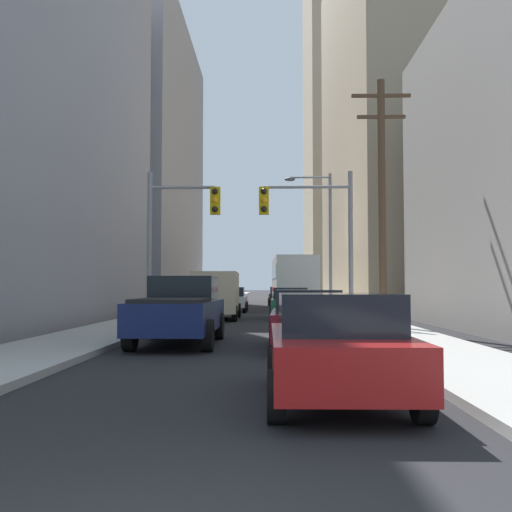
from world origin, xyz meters
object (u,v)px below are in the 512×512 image
sedan_black (280,296)px  sedan_maroon (307,319)px  pickup_truck_navy (180,311)px  sedan_green (290,303)px  sedan_white (231,299)px  city_bus (293,281)px  traffic_signal_near_right (311,222)px  traffic_signal_near_left (179,224)px  cargo_van_beige (217,293)px  sedan_red (337,347)px

sedan_black → sedan_maroon: bearing=-89.9°
pickup_truck_navy → sedan_green: pickup_truck_navy is taller
sedan_maroon → sedan_white: same height
sedan_black → sedan_green: bearing=-89.7°
city_bus → sedan_maroon: (-0.62, -24.98, -1.16)m
pickup_truck_navy → sedan_maroon: 3.71m
sedan_green → traffic_signal_near_right: size_ratio=0.70×
city_bus → traffic_signal_near_left: traffic_signal_near_left is taller
cargo_van_beige → sedan_red: (3.45, -20.70, -0.52)m
pickup_truck_navy → traffic_signal_near_left: bearing=98.6°
sedan_white → sedan_red: bearing=-83.6°
sedan_maroon → traffic_signal_near_right: bearing=85.3°
cargo_van_beige → sedan_black: cargo_van_beige is taller
sedan_white → traffic_signal_near_left: bearing=-94.5°
sedan_maroon → traffic_signal_near_right: size_ratio=0.71×
sedan_green → sedan_maroon: bearing=-90.2°
sedan_green → sedan_white: (-3.31, 8.06, 0.00)m
cargo_van_beige → sedan_green: 3.57m
cargo_van_beige → sedan_maroon: 14.20m
sedan_green → traffic_signal_near_left: size_ratio=0.70×
pickup_truck_navy → sedan_green: (3.50, 12.53, -0.16)m
sedan_red → sedan_white: 29.08m
sedan_red → sedan_black: bearing=90.0°
sedan_white → sedan_green: bearing=-67.7°
sedan_green → traffic_signal_near_left: bearing=-125.5°
city_bus → traffic_signal_near_right: (0.01, -17.32, 2.10)m
sedan_red → sedan_green: same height
cargo_van_beige → traffic_signal_near_left: 6.73m
city_bus → cargo_van_beige: city_bus is taller
cargo_van_beige → sedan_white: cargo_van_beige is taller
city_bus → sedan_red: city_bus is taller
pickup_truck_navy → traffic_signal_near_right: 8.12m
city_bus → sedan_black: bearing=94.1°
sedan_white → pickup_truck_navy: bearing=-90.5°
pickup_truck_navy → traffic_signal_near_right: traffic_signal_near_right is taller
sedan_black → pickup_truck_navy: bearing=-95.8°
sedan_black → cargo_van_beige: bearing=-99.3°
cargo_van_beige → sedan_black: 21.15m
pickup_truck_navy → sedan_green: size_ratio=1.29×
sedan_maroon → cargo_van_beige: bearing=104.2°
sedan_white → sedan_black: bearing=75.8°
city_bus → sedan_red: 31.96m
sedan_black → traffic_signal_near_right: traffic_signal_near_right is taller
pickup_truck_navy → sedan_red: 8.99m
sedan_red → traffic_signal_near_right: traffic_signal_near_right is taller
sedan_red → sedan_black: 41.57m
sedan_red → traffic_signal_near_left: 15.58m
sedan_red → traffic_signal_near_right: bearing=87.4°
city_bus → traffic_signal_near_left: (-5.02, -17.33, 2.07)m
sedan_red → sedan_black: size_ratio=1.00×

